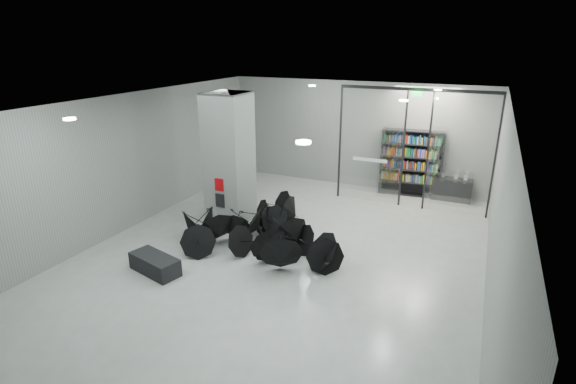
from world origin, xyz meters
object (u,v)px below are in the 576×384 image
at_px(bench, 155,264).
at_px(umbrella_cluster, 264,236).
at_px(bookshelf, 411,163).
at_px(shop_counter, 452,189).
at_px(column, 229,159).

xyz_separation_m(bench, umbrella_cluster, (1.80, 2.36, 0.10)).
distance_m(bookshelf, shop_counter, 1.70).
bearing_deg(column, umbrella_cluster, -35.73).
bearing_deg(shop_counter, bookshelf, -178.54).
height_order(shop_counter, umbrella_cluster, umbrella_cluster).
xyz_separation_m(bench, shop_counter, (6.16, 8.48, 0.18)).
bearing_deg(bookshelf, bench, -124.59).
xyz_separation_m(bookshelf, umbrella_cluster, (-2.87, -6.08, -0.89)).
relative_size(bench, bookshelf, 0.56).
bearing_deg(umbrella_cluster, bookshelf, 64.75).
bearing_deg(column, bookshelf, 45.25).
height_order(column, bench, column).
bearing_deg(bookshelf, umbrella_cluster, -120.88).
bearing_deg(column, bench, -89.34).
relative_size(column, shop_counter, 2.99).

